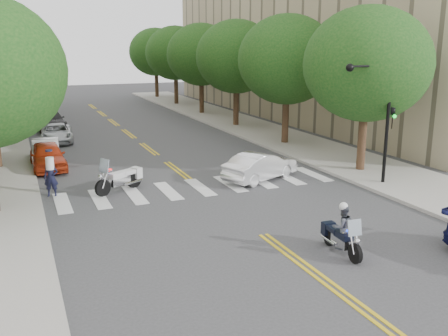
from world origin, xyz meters
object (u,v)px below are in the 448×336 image
motorcycle_police (341,230)px  motorcycle_parked (123,178)px  officer_standing (51,178)px  convertible (260,166)px

motorcycle_police → motorcycle_parked: 10.94m
motorcycle_parked → officer_standing: 3.09m
motorcycle_police → officer_standing: size_ratio=1.26×
motorcycle_parked → convertible: (6.67, -0.76, 0.11)m
motorcycle_parked → convertible: motorcycle_parked is taller
motorcycle_parked → officer_standing: bearing=54.2°
motorcycle_police → motorcycle_parked: size_ratio=0.89×
motorcycle_police → officer_standing: bearing=-47.5°
motorcycle_parked → officer_standing: officer_standing is taller
motorcycle_police → convertible: motorcycle_police is taller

